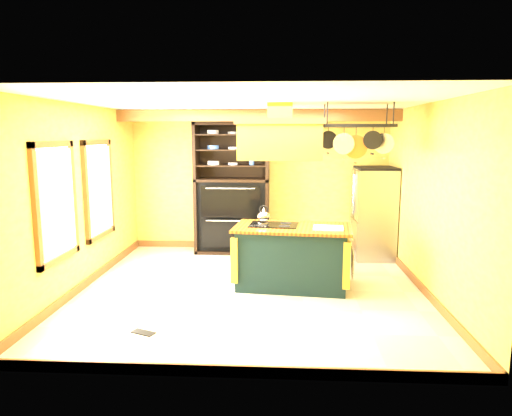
# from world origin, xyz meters

# --- Properties ---
(floor) EXTENTS (5.00, 5.00, 0.00)m
(floor) POSITION_xyz_m (0.00, 0.00, 0.00)
(floor) COLOR beige
(floor) RESTS_ON ground
(ceiling) EXTENTS (5.00, 5.00, 0.00)m
(ceiling) POSITION_xyz_m (0.00, 0.00, 2.70)
(ceiling) COLOR white
(ceiling) RESTS_ON wall_back
(wall_back) EXTENTS (5.00, 0.02, 2.70)m
(wall_back) POSITION_xyz_m (0.00, 2.50, 1.35)
(wall_back) COLOR #E7B454
(wall_back) RESTS_ON floor
(wall_front) EXTENTS (5.00, 0.02, 2.70)m
(wall_front) POSITION_xyz_m (0.00, -2.50, 1.35)
(wall_front) COLOR #E7B454
(wall_front) RESTS_ON floor
(wall_left) EXTENTS (0.02, 5.00, 2.70)m
(wall_left) POSITION_xyz_m (-2.50, 0.00, 1.35)
(wall_left) COLOR #E7B454
(wall_left) RESTS_ON floor
(wall_right) EXTENTS (0.02, 5.00, 2.70)m
(wall_right) POSITION_xyz_m (2.50, 0.00, 1.35)
(wall_right) COLOR #E7B454
(wall_right) RESTS_ON floor
(ceiling_beam) EXTENTS (5.00, 0.15, 0.20)m
(ceiling_beam) POSITION_xyz_m (0.00, 1.70, 2.59)
(ceiling_beam) COLOR brown
(ceiling_beam) RESTS_ON ceiling
(window_near) EXTENTS (0.06, 1.06, 1.56)m
(window_near) POSITION_xyz_m (-2.47, -0.80, 1.40)
(window_near) COLOR brown
(window_near) RESTS_ON wall_left
(window_far) EXTENTS (0.06, 1.06, 1.56)m
(window_far) POSITION_xyz_m (-2.47, 0.60, 1.40)
(window_far) COLOR brown
(window_far) RESTS_ON wall_left
(kitchen_island) EXTENTS (1.80, 1.13, 1.11)m
(kitchen_island) POSITION_xyz_m (0.60, 0.17, 0.47)
(kitchen_island) COLOR black
(kitchen_island) RESTS_ON floor
(range_hood) EXTENTS (1.25, 0.71, 0.80)m
(range_hood) POSITION_xyz_m (0.40, 0.17, 2.22)
(range_hood) COLOR gold
(range_hood) RESTS_ON ceiling
(pot_rack) EXTENTS (1.08, 0.50, 0.79)m
(pot_rack) POSITION_xyz_m (1.50, 0.18, 2.28)
(pot_rack) COLOR black
(pot_rack) RESTS_ON ceiling
(refrigerator) EXTENTS (0.71, 0.84, 1.64)m
(refrigerator) POSITION_xyz_m (2.12, 1.90, 0.80)
(refrigerator) COLOR #95989D
(refrigerator) RESTS_ON floor
(hutch) EXTENTS (1.41, 0.64, 2.49)m
(hutch) POSITION_xyz_m (-0.51, 2.23, 0.95)
(hutch) COLOR black
(hutch) RESTS_ON floor
(floor_register) EXTENTS (0.30, 0.22, 0.01)m
(floor_register) POSITION_xyz_m (-1.15, -1.57, 0.01)
(floor_register) COLOR black
(floor_register) RESTS_ON floor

